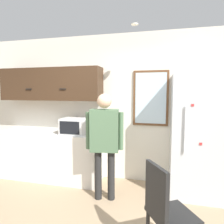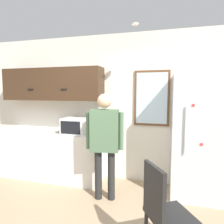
{
  "view_description": "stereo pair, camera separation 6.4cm",
  "coord_description": "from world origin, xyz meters",
  "px_view_note": "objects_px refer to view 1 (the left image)",
  "views": [
    {
      "loc": [
        0.85,
        -1.73,
        1.66
      ],
      "look_at": [
        0.16,
        1.04,
        1.37
      ],
      "focal_mm": 32.0,
      "sensor_mm": 36.0,
      "label": 1
    },
    {
      "loc": [
        0.91,
        -1.71,
        1.66
      ],
      "look_at": [
        0.16,
        1.04,
        1.37
      ],
      "focal_mm": 32.0,
      "sensor_mm": 36.0,
      "label": 2
    }
  ],
  "objects_px": {
    "microwave": "(76,126)",
    "chair": "(165,208)",
    "refrigerator": "(197,136)",
    "person": "(104,136)"
  },
  "relations": [
    {
      "from": "person",
      "to": "chair",
      "type": "relative_size",
      "value": 1.68
    },
    {
      "from": "refrigerator",
      "to": "chair",
      "type": "relative_size",
      "value": 1.99
    },
    {
      "from": "microwave",
      "to": "chair",
      "type": "distance_m",
      "value": 2.15
    },
    {
      "from": "refrigerator",
      "to": "chair",
      "type": "distance_m",
      "value": 1.54
    },
    {
      "from": "chair",
      "to": "microwave",
      "type": "bearing_deg",
      "value": 16.87
    },
    {
      "from": "microwave",
      "to": "person",
      "type": "relative_size",
      "value": 0.32
    },
    {
      "from": "microwave",
      "to": "refrigerator",
      "type": "xyz_separation_m",
      "value": [
        2.04,
        -0.01,
        -0.07
      ]
    },
    {
      "from": "person",
      "to": "microwave",
      "type": "bearing_deg",
      "value": 135.36
    },
    {
      "from": "chair",
      "to": "refrigerator",
      "type": "bearing_deg",
      "value": -50.33
    },
    {
      "from": "microwave",
      "to": "chair",
      "type": "relative_size",
      "value": 0.54
    }
  ]
}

